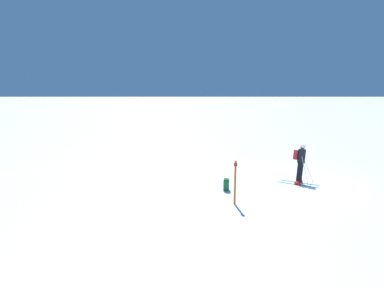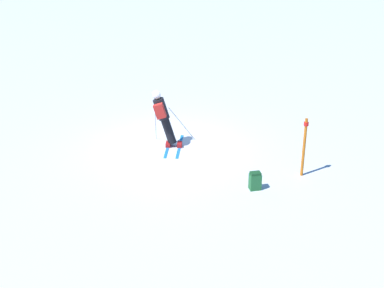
% 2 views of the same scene
% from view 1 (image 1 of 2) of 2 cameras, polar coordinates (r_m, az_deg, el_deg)
% --- Properties ---
extents(ground_plane, '(300.00, 300.00, 0.00)m').
position_cam_1_polar(ground_plane, '(14.87, 19.43, -7.00)').
color(ground_plane, white).
extents(skier, '(1.50, 1.76, 1.86)m').
position_cam_1_polar(skier, '(14.78, 19.95, -3.00)').
color(skier, '#1E7AC6').
rests_on(skier, ground).
extents(spare_backpack, '(0.34, 0.28, 0.50)m').
position_cam_1_polar(spare_backpack, '(13.10, 6.55, -7.69)').
color(spare_backpack, '#236633').
rests_on(spare_backpack, ground).
extents(trail_marker, '(0.13, 0.13, 1.70)m').
position_cam_1_polar(trail_marker, '(11.39, 8.22, -6.86)').
color(trail_marker, orange).
rests_on(trail_marker, ground).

